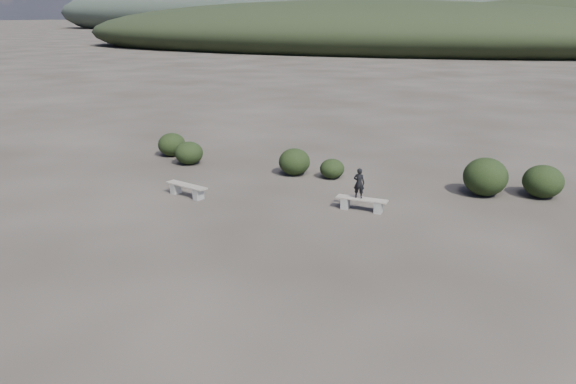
% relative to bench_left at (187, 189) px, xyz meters
% --- Properties ---
extents(ground, '(1200.00, 1200.00, 0.00)m').
position_rel_bench_left_xyz_m(ground, '(3.94, -4.87, -0.26)').
color(ground, '#2A2621').
rests_on(ground, ground).
extents(bench_left, '(1.75, 0.76, 0.43)m').
position_rel_bench_left_xyz_m(bench_left, '(0.00, 0.00, 0.00)').
color(bench_left, gray).
rests_on(bench_left, ground).
extents(bench_right, '(1.67, 0.36, 0.42)m').
position_rel_bench_left_xyz_m(bench_right, '(6.05, 0.93, -0.01)').
color(bench_right, gray).
rests_on(bench_right, ground).
extents(seated_person, '(0.38, 0.26, 1.00)m').
position_rel_bench_left_xyz_m(seated_person, '(5.93, 0.93, 0.66)').
color(seated_person, black).
rests_on(seated_person, bench_right).
extents(shrub_a, '(1.19, 1.19, 0.97)m').
position_rel_bench_left_xyz_m(shrub_a, '(-2.34, 3.87, 0.23)').
color(shrub_a, black).
rests_on(shrub_a, ground).
extents(shrub_b, '(1.24, 1.24, 1.06)m').
position_rel_bench_left_xyz_m(shrub_b, '(2.41, 4.06, 0.27)').
color(shrub_b, black).
rests_on(shrub_b, ground).
extents(shrub_c, '(0.95, 0.95, 0.76)m').
position_rel_bench_left_xyz_m(shrub_c, '(3.95, 4.17, 0.12)').
color(shrub_c, black).
rests_on(shrub_c, ground).
extents(shrub_d, '(1.53, 1.53, 1.34)m').
position_rel_bench_left_xyz_m(shrub_d, '(9.58, 4.21, 0.41)').
color(shrub_d, black).
rests_on(shrub_d, ground).
extents(shrub_e, '(1.37, 1.37, 1.14)m').
position_rel_bench_left_xyz_m(shrub_e, '(11.46, 4.73, 0.31)').
color(shrub_e, black).
rests_on(shrub_e, ground).
extents(shrub_f, '(1.23, 1.23, 1.04)m').
position_rel_bench_left_xyz_m(shrub_f, '(-3.86, 4.83, 0.26)').
color(shrub_f, black).
rests_on(shrub_f, ground).
extents(mountain_ridges, '(500.00, 400.00, 56.00)m').
position_rel_bench_left_xyz_m(mountain_ridges, '(-3.55, 334.19, 10.58)').
color(mountain_ridges, black).
rests_on(mountain_ridges, ground).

